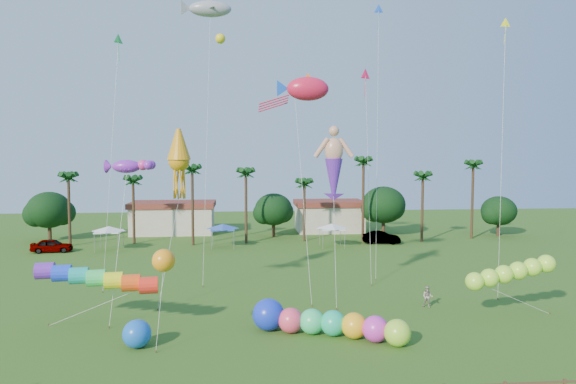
{
  "coord_description": "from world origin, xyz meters",
  "views": [
    {
      "loc": [
        -3.44,
        -28.76,
        11.73
      ],
      "look_at": [
        0.0,
        10.0,
        9.0
      ],
      "focal_mm": 32.0,
      "sensor_mm": 36.0,
      "label": 1
    }
  ],
  "objects": [
    {
      "name": "orange_ball_kite",
      "position": [
        -8.18,
        2.11,
        5.49
      ],
      "size": [
        1.46,
        1.46,
        6.18
      ],
      "color": "orange",
      "rests_on": "ground"
    },
    {
      "name": "rainbow_tube",
      "position": [
        -11.76,
        5.34,
        3.19
      ],
      "size": [
        9.37,
        2.83,
        3.77
      ],
      "color": "#FB2D1B",
      "rests_on": "ground"
    },
    {
      "name": "car_b",
      "position": [
        15.08,
        38.01,
        0.82
      ],
      "size": [
        5.22,
        2.58,
        1.65
      ],
      "primitive_type": "imported",
      "rotation": [
        0.0,
        0.0,
        1.4
      ],
      "color": "#4C4C54",
      "rests_on": "ground"
    },
    {
      "name": "shark_kite",
      "position": [
        -6.46,
        22.36,
        25.92
      ],
      "size": [
        5.77,
        7.38,
        26.91
      ],
      "color": "gray",
      "rests_on": "ground"
    },
    {
      "name": "merman_kite",
      "position": [
        4.05,
        12.96,
        10.73
      ],
      "size": [
        2.91,
        5.04,
        13.67
      ],
      "color": "tan",
      "rests_on": "ground"
    },
    {
      "name": "delta_kite_red",
      "position": [
        8.4,
        20.26,
        19.21
      ],
      "size": [
        1.28,
        4.65,
        20.15
      ],
      "color": "#FA1B55",
      "rests_on": "ground"
    },
    {
      "name": "car_a",
      "position": [
        -26.71,
        35.52,
        0.82
      ],
      "size": [
        4.97,
        2.38,
        1.64
      ],
      "primitive_type": "imported",
      "rotation": [
        0.0,
        0.0,
        1.67
      ],
      "color": "#4C4C54",
      "rests_on": "ground"
    },
    {
      "name": "delta_kite_green",
      "position": [
        -14.6,
        19.63,
        21.73
      ],
      "size": [
        1.41,
        4.49,
        22.82
      ],
      "color": "green",
      "rests_on": "ground"
    },
    {
      "name": "blue_ball",
      "position": [
        -9.95,
        2.61,
        0.87
      ],
      "size": [
        1.75,
        1.75,
        1.75
      ],
      "primitive_type": "sphere",
      "color": "blue",
      "rests_on": "ground"
    },
    {
      "name": "caterpillar_inflatable",
      "position": [
        1.73,
        3.65,
        0.9
      ],
      "size": [
        10.05,
        5.86,
        2.15
      ],
      "rotation": [
        0.0,
        0.0,
        -0.42
      ],
      "color": "#F74162",
      "rests_on": "ground"
    },
    {
      "name": "ground",
      "position": [
        0.0,
        0.0,
        0.0
      ],
      "size": [
        160.0,
        160.0,
        0.0
      ],
      "primitive_type": "plane",
      "color": "#285116",
      "rests_on": "ground"
    },
    {
      "name": "buildings_row",
      "position": [
        -3.09,
        50.0,
        2.0
      ],
      "size": [
        35.0,
        7.0,
        4.0
      ],
      "color": "beige",
      "rests_on": "ground"
    },
    {
      "name": "fish_kite",
      "position": [
        2.24,
        15.79,
        17.54
      ],
      "size": [
        5.69,
        6.91,
        18.69
      ],
      "color": "red",
      "rests_on": "ground"
    },
    {
      "name": "lobster_kite",
      "position": [
        -11.99,
        10.07,
        10.96
      ],
      "size": [
        4.09,
        5.38,
        11.67
      ],
      "color": "purple",
      "rests_on": "ground"
    },
    {
      "name": "spectator_b",
      "position": [
        10.81,
        9.19,
        0.83
      ],
      "size": [
        1.01,
        0.95,
        1.66
      ],
      "primitive_type": "imported",
      "rotation": [
        0.0,
        0.0,
        -0.51
      ],
      "color": "#9F9385",
      "rests_on": "ground"
    },
    {
      "name": "squid_kite",
      "position": [
        -8.63,
        13.97,
        11.32
      ],
      "size": [
        2.66,
        5.07,
        14.08
      ],
      "color": "orange",
      "rests_on": "ground"
    },
    {
      "name": "green_worm",
      "position": [
        13.06,
        6.01,
        2.78
      ],
      "size": [
        9.9,
        2.94,
        3.57
      ],
      "color": "#AEF937",
      "rests_on": "ground"
    },
    {
      "name": "delta_kite_blue",
      "position": [
        9.88,
        21.31,
        25.19
      ],
      "size": [
        1.47,
        3.6,
        26.53
      ],
      "color": "blue",
      "rests_on": "ground"
    },
    {
      "name": "tent_row",
      "position": [
        -6.0,
        36.33,
        2.75
      ],
      "size": [
        31.0,
        4.0,
        0.6
      ],
      "color": "white",
      "rests_on": "ground"
    },
    {
      "name": "delta_kite_yellow",
      "position": [
        18.94,
        13.92,
        22.28
      ],
      "size": [
        2.27,
        3.45,
        23.53
      ],
      "color": "#F7FF1A",
      "rests_on": "ground"
    },
    {
      "name": "tree_line",
      "position": [
        3.57,
        44.0,
        4.28
      ],
      "size": [
        69.46,
        8.91,
        11.0
      ],
      "color": "#3A2819",
      "rests_on": "ground"
    }
  ]
}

